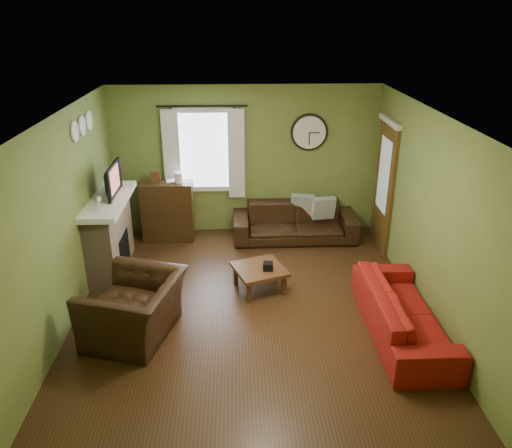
{
  "coord_description": "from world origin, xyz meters",
  "views": [
    {
      "loc": [
        -0.16,
        -5.81,
        3.75
      ],
      "look_at": [
        0.1,
        0.4,
        1.05
      ],
      "focal_mm": 35.0,
      "sensor_mm": 36.0,
      "label": 1
    }
  ],
  "objects_px": {
    "bookshelf": "(168,211)",
    "armchair": "(135,308)",
    "sofa_red": "(403,312)",
    "coffee_table": "(259,279)",
    "sofa_brown": "(295,222)"
  },
  "relations": [
    {
      "from": "coffee_table",
      "to": "armchair",
      "type": "bearing_deg",
      "value": -147.16
    },
    {
      "from": "bookshelf",
      "to": "coffee_table",
      "type": "bearing_deg",
      "value": -50.17
    },
    {
      "from": "sofa_red",
      "to": "armchair",
      "type": "distance_m",
      "value": 3.3
    },
    {
      "from": "sofa_red",
      "to": "coffee_table",
      "type": "height_order",
      "value": "sofa_red"
    },
    {
      "from": "sofa_brown",
      "to": "armchair",
      "type": "xyz_separation_m",
      "value": [
        -2.28,
        -2.75,
        0.07
      ]
    },
    {
      "from": "bookshelf",
      "to": "armchair",
      "type": "xyz_separation_m",
      "value": [
        -0.08,
        -2.81,
        -0.14
      ]
    },
    {
      "from": "sofa_red",
      "to": "coffee_table",
      "type": "distance_m",
      "value": 2.06
    },
    {
      "from": "bookshelf",
      "to": "sofa_brown",
      "type": "height_order",
      "value": "bookshelf"
    },
    {
      "from": "bookshelf",
      "to": "armchair",
      "type": "height_order",
      "value": "bookshelf"
    },
    {
      "from": "sofa_brown",
      "to": "coffee_table",
      "type": "bearing_deg",
      "value": -112.04
    },
    {
      "from": "bookshelf",
      "to": "sofa_brown",
      "type": "bearing_deg",
      "value": -1.75
    },
    {
      "from": "sofa_red",
      "to": "coffee_table",
      "type": "xyz_separation_m",
      "value": [
        -1.72,
        1.12,
        -0.13
      ]
    },
    {
      "from": "sofa_brown",
      "to": "coffee_table",
      "type": "height_order",
      "value": "sofa_brown"
    },
    {
      "from": "sofa_brown",
      "to": "armchair",
      "type": "height_order",
      "value": "armchair"
    },
    {
      "from": "bookshelf",
      "to": "coffee_table",
      "type": "xyz_separation_m",
      "value": [
        1.5,
        -1.8,
        -0.34
      ]
    }
  ]
}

